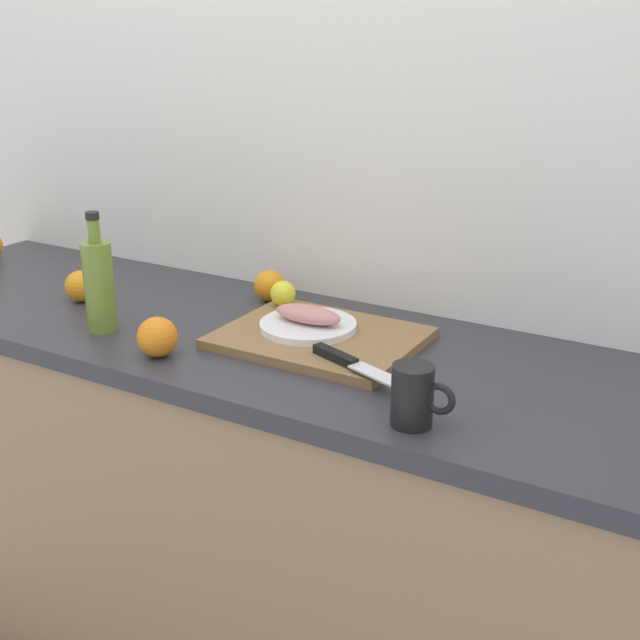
{
  "coord_description": "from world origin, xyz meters",
  "views": [
    {
      "loc": [
        1.0,
        -1.32,
        1.52
      ],
      "look_at": [
        0.22,
        0.02,
        0.95
      ],
      "focal_mm": 44.8,
      "sensor_mm": 36.0,
      "label": 1
    }
  ],
  "objects_px": {
    "fish_fillet": "(308,314)",
    "chef_knife": "(354,364)",
    "coffee_mug_0": "(414,396)",
    "orange_0": "(81,286)",
    "white_plate": "(308,326)",
    "lemon_0": "(283,293)",
    "olive_oil_bottle": "(99,284)",
    "cutting_board": "(320,338)"
  },
  "relations": [
    {
      "from": "lemon_0",
      "to": "coffee_mug_0",
      "type": "distance_m",
      "value": 0.6
    },
    {
      "from": "chef_knife",
      "to": "lemon_0",
      "type": "distance_m",
      "value": 0.39
    },
    {
      "from": "white_plate",
      "to": "lemon_0",
      "type": "relative_size",
      "value": 3.52
    },
    {
      "from": "cutting_board",
      "to": "lemon_0",
      "type": "distance_m",
      "value": 0.2
    },
    {
      "from": "fish_fillet",
      "to": "olive_oil_bottle",
      "type": "relative_size",
      "value": 0.59
    },
    {
      "from": "white_plate",
      "to": "orange_0",
      "type": "height_order",
      "value": "orange_0"
    },
    {
      "from": "olive_oil_bottle",
      "to": "coffee_mug_0",
      "type": "bearing_deg",
      "value": -4.84
    },
    {
      "from": "lemon_0",
      "to": "orange_0",
      "type": "bearing_deg",
      "value": -160.13
    },
    {
      "from": "chef_knife",
      "to": "coffee_mug_0",
      "type": "relative_size",
      "value": 2.55
    },
    {
      "from": "olive_oil_bottle",
      "to": "orange_0",
      "type": "xyz_separation_m",
      "value": [
        -0.19,
        0.12,
        -0.07
      ]
    },
    {
      "from": "fish_fillet",
      "to": "white_plate",
      "type": "bearing_deg",
      "value": 26.57
    },
    {
      "from": "lemon_0",
      "to": "olive_oil_bottle",
      "type": "relative_size",
      "value": 0.22
    },
    {
      "from": "white_plate",
      "to": "lemon_0",
      "type": "height_order",
      "value": "lemon_0"
    },
    {
      "from": "cutting_board",
      "to": "coffee_mug_0",
      "type": "bearing_deg",
      "value": -37.0
    },
    {
      "from": "cutting_board",
      "to": "chef_knife",
      "type": "distance_m",
      "value": 0.19
    },
    {
      "from": "white_plate",
      "to": "olive_oil_bottle",
      "type": "relative_size",
      "value": 0.79
    },
    {
      "from": "fish_fillet",
      "to": "coffee_mug_0",
      "type": "relative_size",
      "value": 1.4
    },
    {
      "from": "chef_knife",
      "to": "coffee_mug_0",
      "type": "xyz_separation_m",
      "value": [
        0.17,
        -0.12,
        0.02
      ]
    },
    {
      "from": "coffee_mug_0",
      "to": "olive_oil_bottle",
      "type": "bearing_deg",
      "value": 175.16
    },
    {
      "from": "lemon_0",
      "to": "fish_fillet",
      "type": "bearing_deg",
      "value": -38.17
    },
    {
      "from": "lemon_0",
      "to": "chef_knife",
      "type": "bearing_deg",
      "value": -37.3
    },
    {
      "from": "coffee_mug_0",
      "to": "orange_0",
      "type": "xyz_separation_m",
      "value": [
        -0.95,
        0.18,
        -0.02
      ]
    },
    {
      "from": "chef_knife",
      "to": "orange_0",
      "type": "height_order",
      "value": "orange_0"
    },
    {
      "from": "coffee_mug_0",
      "to": "lemon_0",
      "type": "bearing_deg",
      "value": 143.92
    },
    {
      "from": "cutting_board",
      "to": "lemon_0",
      "type": "xyz_separation_m",
      "value": [
        -0.16,
        0.11,
        0.04
      ]
    },
    {
      "from": "cutting_board",
      "to": "orange_0",
      "type": "bearing_deg",
      "value": -174.72
    },
    {
      "from": "white_plate",
      "to": "fish_fillet",
      "type": "height_order",
      "value": "fish_fillet"
    },
    {
      "from": "orange_0",
      "to": "white_plate",
      "type": "bearing_deg",
      "value": 6.59
    },
    {
      "from": "olive_oil_bottle",
      "to": "coffee_mug_0",
      "type": "xyz_separation_m",
      "value": [
        0.77,
        -0.06,
        -0.05
      ]
    },
    {
      "from": "fish_fillet",
      "to": "olive_oil_bottle",
      "type": "distance_m",
      "value": 0.45
    },
    {
      "from": "white_plate",
      "to": "chef_knife",
      "type": "bearing_deg",
      "value": -36.68
    },
    {
      "from": "cutting_board",
      "to": "chef_knife",
      "type": "bearing_deg",
      "value": -40.47
    },
    {
      "from": "cutting_board",
      "to": "white_plate",
      "type": "bearing_deg",
      "value": 163.47
    },
    {
      "from": "fish_fillet",
      "to": "chef_knife",
      "type": "relative_size",
      "value": 0.55
    },
    {
      "from": "cutting_board",
      "to": "white_plate",
      "type": "distance_m",
      "value": 0.04
    },
    {
      "from": "fish_fillet",
      "to": "orange_0",
      "type": "xyz_separation_m",
      "value": [
        -0.6,
        -0.07,
        -0.02
      ]
    },
    {
      "from": "cutting_board",
      "to": "chef_knife",
      "type": "xyz_separation_m",
      "value": [
        0.15,
        -0.13,
        0.02
      ]
    },
    {
      "from": "fish_fillet",
      "to": "coffee_mug_0",
      "type": "bearing_deg",
      "value": -35.3
    },
    {
      "from": "white_plate",
      "to": "coffee_mug_0",
      "type": "distance_m",
      "value": 0.44
    },
    {
      "from": "coffee_mug_0",
      "to": "orange_0",
      "type": "bearing_deg",
      "value": 169.13
    },
    {
      "from": "cutting_board",
      "to": "coffee_mug_0",
      "type": "xyz_separation_m",
      "value": [
        0.32,
        -0.24,
        0.04
      ]
    },
    {
      "from": "chef_knife",
      "to": "olive_oil_bottle",
      "type": "xyz_separation_m",
      "value": [
        -0.59,
        -0.05,
        0.08
      ]
    }
  ]
}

